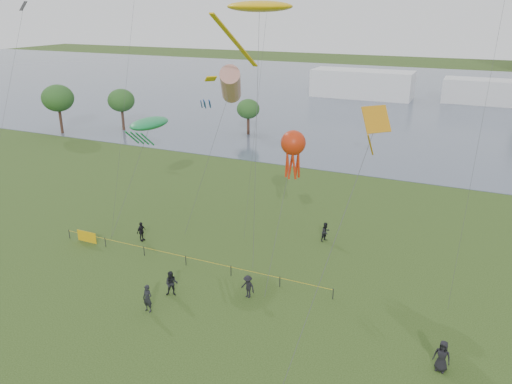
% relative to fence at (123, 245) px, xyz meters
% --- Properties ---
extents(lake, '(400.00, 120.00, 0.08)m').
position_rel_fence_xyz_m(lake, '(13.15, 87.90, -0.53)').
color(lake, slate).
rests_on(lake, ground_plane).
extents(pavilion_left, '(22.00, 8.00, 6.00)m').
position_rel_fence_xyz_m(pavilion_left, '(1.15, 82.90, 2.45)').
color(pavilion_left, white).
rests_on(pavilion_left, ground_plane).
extents(pavilion_right, '(18.00, 7.00, 5.00)m').
position_rel_fence_xyz_m(pavilion_right, '(27.15, 85.90, 1.95)').
color(pavilion_right, silver).
rests_on(pavilion_right, ground_plane).
extents(trees, '(32.16, 15.80, 7.78)m').
position_rel_fence_xyz_m(trees, '(-27.56, 33.61, 4.57)').
color(trees, '#39241A').
rests_on(trees, ground_plane).
extents(fence, '(24.07, 0.07, 1.05)m').
position_rel_fence_xyz_m(fence, '(0.00, 0.00, 0.00)').
color(fence, black).
rests_on(fence, ground_plane).
extents(spectator_a, '(1.12, 1.01, 1.88)m').
position_rel_fence_xyz_m(spectator_a, '(7.53, -4.16, 0.38)').
color(spectator_a, black).
rests_on(spectator_a, ground_plane).
extents(spectator_b, '(1.21, 0.87, 1.70)m').
position_rel_fence_xyz_m(spectator_b, '(12.55, -2.17, 0.29)').
color(spectator_b, black).
rests_on(spectator_b, ground_plane).
extents(spectator_c, '(0.54, 1.06, 1.74)m').
position_rel_fence_xyz_m(spectator_c, '(0.23, 2.25, 0.31)').
color(spectator_c, black).
rests_on(spectator_c, ground_plane).
extents(spectator_d, '(1.03, 0.77, 1.92)m').
position_rel_fence_xyz_m(spectator_d, '(25.67, -4.59, 0.40)').
color(spectator_d, black).
rests_on(spectator_d, ground_plane).
extents(spectator_f, '(0.75, 0.53, 1.96)m').
position_rel_fence_xyz_m(spectator_f, '(7.16, -6.48, 0.42)').
color(spectator_f, black).
rests_on(spectator_f, ground_plane).
extents(spectator_g, '(0.97, 1.05, 1.72)m').
position_rel_fence_xyz_m(spectator_g, '(14.95, 8.75, 0.31)').
color(spectator_g, black).
rests_on(spectator_g, ground_plane).
extents(kite_stingray, '(5.37, 10.15, 19.71)m').
position_rel_fence_xyz_m(kite_stingray, '(9.04, 7.62, 18.67)').
color(kite_stingray, '#3F3F42').
extents(kite_windsock, '(4.77, 6.37, 14.88)m').
position_rel_fence_xyz_m(kite_windsock, '(5.90, 8.78, 12.45)').
color(kite_windsock, '#3F3F42').
extents(kite_creature, '(2.77, 7.14, 9.88)m').
position_rel_fence_xyz_m(kite_creature, '(-1.29, 6.63, 8.84)').
color(kite_creature, '#3F3F42').
extents(kite_octopus, '(2.13, 9.28, 10.13)m').
position_rel_fence_xyz_m(kite_octopus, '(12.51, 6.59, 8.47)').
color(kite_octopus, '#3F3F42').
extents(kite_delta, '(3.24, 9.86, 15.03)m').
position_rel_fence_xyz_m(kite_delta, '(21.22, -7.47, 13.10)').
color(kite_delta, '#3F3F42').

